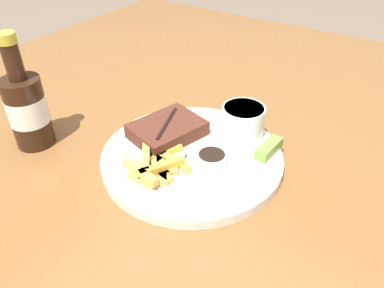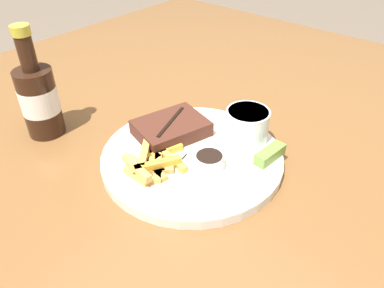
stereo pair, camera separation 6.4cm
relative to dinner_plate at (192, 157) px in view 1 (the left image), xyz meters
name	(u,v)px [view 1 (the left image)]	position (x,y,z in m)	size (l,w,h in m)	color
dining_table	(192,186)	(0.00, 0.00, -0.07)	(1.59, 1.46, 0.77)	brown
dinner_plate	(192,157)	(0.00, 0.00, 0.00)	(0.32, 0.32, 0.02)	silver
steak_portion	(167,130)	(0.02, 0.07, 0.02)	(0.15, 0.13, 0.03)	#472319
fries_pile	(155,168)	(-0.07, 0.02, 0.02)	(0.12, 0.11, 0.02)	gold
coleslaw_cup	(243,120)	(0.10, -0.05, 0.04)	(0.08, 0.08, 0.06)	white
dipping_sauce_cup	(212,159)	(-0.01, -0.04, 0.02)	(0.05, 0.05, 0.02)	silver
pickle_spear	(269,148)	(0.07, -0.11, 0.02)	(0.06, 0.03, 0.02)	olive
fork_utensil	(171,182)	(-0.08, -0.01, 0.01)	(0.13, 0.03, 0.00)	#B7B7BC
beer_bottle	(27,108)	(-0.11, 0.28, 0.07)	(0.07, 0.07, 0.21)	black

